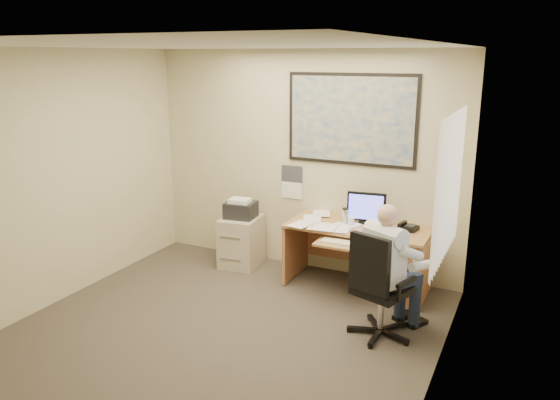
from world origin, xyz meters
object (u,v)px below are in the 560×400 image
at_px(filing_cabinet, 241,237).
at_px(person, 384,270).
at_px(office_chair, 382,307).
at_px(desk, 387,255).

height_order(filing_cabinet, person, person).
bearing_deg(person, office_chair, -49.08).
xyz_separation_m(desk, office_chair, (0.23, -1.04, -0.13)).
xyz_separation_m(filing_cabinet, office_chair, (2.13, -1.06, -0.07)).
distance_m(filing_cabinet, person, 2.34).
distance_m(desk, person, 1.01).
bearing_deg(desk, person, -77.31).
bearing_deg(office_chair, desk, 121.62).
bearing_deg(office_chair, person, 120.88).
xyz_separation_m(desk, filing_cabinet, (-1.89, 0.02, -0.06)).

